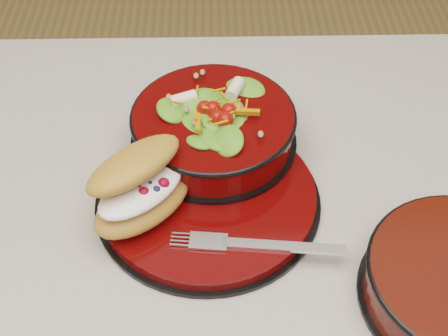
{
  "coord_description": "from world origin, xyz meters",
  "views": [
    {
      "loc": [
        0.08,
        -0.48,
        1.48
      ],
      "look_at": [
        0.09,
        0.04,
        0.94
      ],
      "focal_mm": 50.0,
      "sensor_mm": 36.0,
      "label": 1
    }
  ],
  "objects_px": {
    "croissant": "(141,187)",
    "fork": "(262,245)",
    "salad_bowl": "(213,123)",
    "dinner_plate": "(209,197)"
  },
  "relations": [
    {
      "from": "croissant",
      "to": "fork",
      "type": "distance_m",
      "value": 0.15
    },
    {
      "from": "salad_bowl",
      "to": "croissant",
      "type": "xyz_separation_m",
      "value": [
        -0.08,
        -0.11,
        0.0
      ]
    },
    {
      "from": "salad_bowl",
      "to": "fork",
      "type": "xyz_separation_m",
      "value": [
        0.05,
        -0.17,
        -0.03
      ]
    },
    {
      "from": "croissant",
      "to": "fork",
      "type": "height_order",
      "value": "croissant"
    },
    {
      "from": "salad_bowl",
      "to": "fork",
      "type": "height_order",
      "value": "salad_bowl"
    },
    {
      "from": "salad_bowl",
      "to": "croissant",
      "type": "bearing_deg",
      "value": -126.96
    },
    {
      "from": "fork",
      "to": "croissant",
      "type": "bearing_deg",
      "value": 72.68
    },
    {
      "from": "salad_bowl",
      "to": "croissant",
      "type": "distance_m",
      "value": 0.14
    },
    {
      "from": "salad_bowl",
      "to": "fork",
      "type": "bearing_deg",
      "value": -72.78
    },
    {
      "from": "fork",
      "to": "dinner_plate",
      "type": "bearing_deg",
      "value": 41.71
    }
  ]
}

